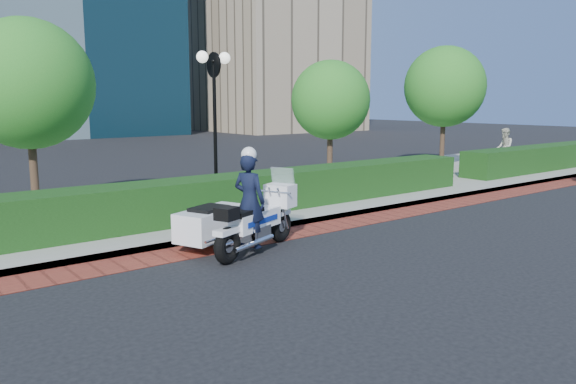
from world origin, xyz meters
TOP-DOWN VIEW (x-y plane):
  - ground at (0.00, 0.00)m, footprint 120.00×120.00m
  - brick_strip at (0.00, 1.50)m, footprint 60.00×1.00m
  - sidewalk at (0.00, 6.00)m, footprint 60.00×8.00m
  - hedge_main at (0.00, 3.60)m, footprint 18.00×1.20m
  - hedge_far at (16.00, 3.60)m, footprint 10.00×1.20m
  - lamppost at (1.00, 5.20)m, footprint 1.02×0.70m
  - tree_b at (-3.50, 6.50)m, footprint 3.20×3.20m
  - tree_c at (6.50, 6.50)m, footprint 2.80×2.80m
  - tree_d at (13.00, 6.50)m, footprint 3.40×3.40m
  - police_motorcycle at (-1.03, 0.96)m, footprint 2.73×2.04m
  - pedestrian at (15.56, 5.12)m, footprint 1.05×1.02m

SIDE VIEW (x-z plane):
  - ground at x=0.00m, z-range 0.00..0.00m
  - brick_strip at x=0.00m, z-range 0.00..0.01m
  - sidewalk at x=0.00m, z-range 0.00..0.15m
  - hedge_main at x=0.00m, z-range 0.15..1.15m
  - hedge_far at x=16.00m, z-range 0.15..1.15m
  - police_motorcycle at x=-1.03m, z-range -0.34..1.81m
  - pedestrian at x=15.56m, z-range 0.15..1.86m
  - lamppost at x=1.00m, z-range 0.85..5.06m
  - tree_c at x=6.50m, z-range 0.90..5.20m
  - tree_b at x=-3.50m, z-range 0.99..5.88m
  - tree_d at x=13.00m, z-range 1.03..6.19m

